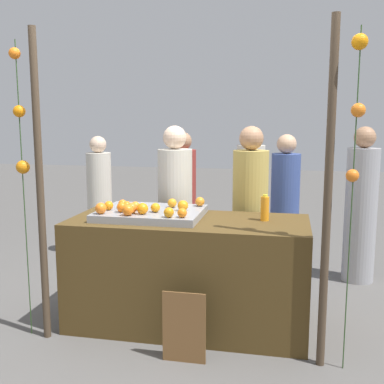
% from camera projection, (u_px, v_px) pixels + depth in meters
% --- Properties ---
extents(ground_plane, '(24.00, 24.00, 0.00)m').
position_uv_depth(ground_plane, '(188.00, 324.00, 3.90)').
color(ground_plane, '#565451').
extents(stall_counter, '(1.92, 0.82, 0.89)m').
position_uv_depth(stall_counter, '(188.00, 272.00, 3.83)').
color(stall_counter, '#4C3819').
rests_on(stall_counter, ground_plane).
extents(orange_tray, '(0.84, 0.65, 0.06)m').
position_uv_depth(orange_tray, '(151.00, 213.00, 3.85)').
color(orange_tray, gray).
rests_on(orange_tray, stall_counter).
extents(orange_0, '(0.08, 0.08, 0.08)m').
position_uv_depth(orange_0, '(109.00, 206.00, 3.83)').
color(orange_0, orange).
rests_on(orange_0, orange_tray).
extents(orange_1, '(0.09, 0.09, 0.09)m').
position_uv_depth(orange_1, '(101.00, 208.00, 3.67)').
color(orange_1, orange).
rests_on(orange_1, orange_tray).
extents(orange_2, '(0.08, 0.08, 0.08)m').
position_uv_depth(orange_2, '(155.00, 208.00, 3.74)').
color(orange_2, orange).
rests_on(orange_2, orange_tray).
extents(orange_3, '(0.07, 0.07, 0.07)m').
position_uv_depth(orange_3, '(135.00, 206.00, 3.82)').
color(orange_3, orange).
rests_on(orange_3, orange_tray).
extents(orange_4, '(0.09, 0.09, 0.09)m').
position_uv_depth(orange_4, '(183.00, 206.00, 3.80)').
color(orange_4, orange).
rests_on(orange_4, orange_tray).
extents(orange_5, '(0.09, 0.09, 0.09)m').
position_uv_depth(orange_5, '(142.00, 209.00, 3.66)').
color(orange_5, orange).
rests_on(orange_5, orange_tray).
extents(orange_6, '(0.08, 0.08, 0.08)m').
position_uv_depth(orange_6, '(200.00, 202.00, 4.00)').
color(orange_6, orange).
rests_on(orange_6, orange_tray).
extents(orange_7, '(0.07, 0.07, 0.07)m').
position_uv_depth(orange_7, '(123.00, 204.00, 3.91)').
color(orange_7, orange).
rests_on(orange_7, orange_tray).
extents(orange_8, '(0.09, 0.09, 0.09)m').
position_uv_depth(orange_8, '(128.00, 210.00, 3.61)').
color(orange_8, orange).
rests_on(orange_8, orange_tray).
extents(orange_9, '(0.08, 0.08, 0.08)m').
position_uv_depth(orange_9, '(122.00, 207.00, 3.74)').
color(orange_9, orange).
rests_on(orange_9, orange_tray).
extents(orange_10, '(0.08, 0.08, 0.08)m').
position_uv_depth(orange_10, '(169.00, 212.00, 3.54)').
color(orange_10, orange).
rests_on(orange_10, orange_tray).
extents(orange_11, '(0.09, 0.09, 0.09)m').
position_uv_depth(orange_11, '(132.00, 208.00, 3.69)').
color(orange_11, orange).
rests_on(orange_11, orange_tray).
extents(orange_12, '(0.07, 0.07, 0.07)m').
position_uv_depth(orange_12, '(182.00, 213.00, 3.54)').
color(orange_12, orange).
rests_on(orange_12, orange_tray).
extents(orange_13, '(0.08, 0.08, 0.08)m').
position_uv_depth(orange_13, '(172.00, 203.00, 3.94)').
color(orange_13, orange).
rests_on(orange_13, orange_tray).
extents(orange_14, '(0.07, 0.07, 0.07)m').
position_uv_depth(orange_14, '(127.00, 206.00, 3.84)').
color(orange_14, orange).
rests_on(orange_14, orange_tray).
extents(juice_bottle, '(0.07, 0.07, 0.21)m').
position_uv_depth(juice_bottle, '(265.00, 208.00, 3.70)').
color(juice_bottle, orange).
rests_on(juice_bottle, stall_counter).
extents(chalkboard_sign, '(0.31, 0.03, 0.52)m').
position_uv_depth(chalkboard_sign, '(184.00, 328.00, 3.26)').
color(chalkboard_sign, brown).
rests_on(chalkboard_sign, ground_plane).
extents(vendor_left, '(0.33, 0.33, 1.63)m').
position_uv_depth(vendor_left, '(175.00, 217.00, 4.48)').
color(vendor_left, beige).
rests_on(vendor_left, ground_plane).
extents(vendor_right, '(0.33, 0.33, 1.63)m').
position_uv_depth(vendor_right, '(250.00, 221.00, 4.33)').
color(vendor_right, tan).
rests_on(vendor_right, ground_plane).
extents(crowd_person_0, '(0.32, 0.32, 1.61)m').
position_uv_depth(crowd_person_0, '(250.00, 201.00, 5.42)').
color(crowd_person_0, beige).
rests_on(crowd_person_0, ground_plane).
extents(crowd_person_1, '(0.31, 0.31, 1.54)m').
position_uv_depth(crowd_person_1, '(183.00, 201.00, 5.57)').
color(crowd_person_1, maroon).
rests_on(crowd_person_1, ground_plane).
extents(crowd_person_2, '(0.30, 0.30, 1.49)m').
position_uv_depth(crowd_person_2, '(100.00, 201.00, 5.71)').
color(crowd_person_2, beige).
rests_on(crowd_person_2, ground_plane).
extents(crowd_person_3, '(0.31, 0.31, 1.53)m').
position_uv_depth(crowd_person_3, '(285.00, 210.00, 5.06)').
color(crowd_person_3, '#384C8C').
rests_on(crowd_person_3, ground_plane).
extents(crowd_person_4, '(0.32, 0.32, 1.62)m').
position_uv_depth(crowd_person_4, '(361.00, 210.00, 4.84)').
color(crowd_person_4, '#99999E').
rests_on(crowd_person_4, ground_plane).
extents(canopy_post_left, '(0.06, 0.06, 2.35)m').
position_uv_depth(canopy_post_left, '(40.00, 189.00, 3.50)').
color(canopy_post_left, '#473828').
rests_on(canopy_post_left, ground_plane).
extents(canopy_post_right, '(0.06, 0.06, 2.35)m').
position_uv_depth(canopy_post_right, '(328.00, 199.00, 3.08)').
color(canopy_post_right, '#473828').
rests_on(canopy_post_right, ground_plane).
extents(garland_strand_left, '(0.11, 0.10, 2.27)m').
position_uv_depth(garland_strand_left, '(20.00, 126.00, 3.47)').
color(garland_strand_left, '#2D4C23').
rests_on(garland_strand_left, ground_plane).
extents(garland_strand_right, '(0.11, 0.10, 2.27)m').
position_uv_depth(garland_strand_right, '(357.00, 104.00, 2.93)').
color(garland_strand_right, '#2D4C23').
rests_on(garland_strand_right, ground_plane).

